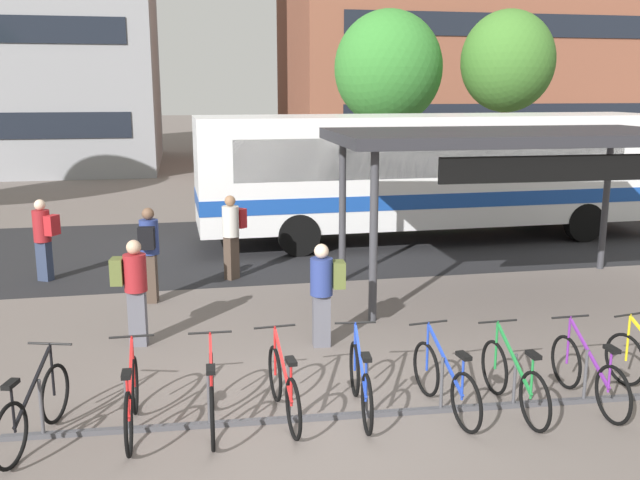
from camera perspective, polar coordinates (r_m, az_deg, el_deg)
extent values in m
plane|color=#6B605B|center=(8.62, -0.68, -14.23)|extent=(200.00, 200.00, 0.00)
cube|color=#232326|center=(17.46, -6.35, -0.53)|extent=(80.00, 7.20, 0.01)
cube|color=white|center=(18.22, 9.18, 5.82)|extent=(12.04, 2.75, 2.70)
cube|color=#1947A3|center=(18.30, 9.11, 3.80)|extent=(12.06, 2.77, 0.36)
cube|color=black|center=(20.75, 23.63, 8.86)|extent=(1.04, 2.31, 0.40)
cube|color=black|center=(21.11, 24.61, 6.47)|extent=(0.12, 2.19, 1.40)
cube|color=black|center=(19.24, 7.03, 7.43)|extent=(9.84, 0.23, 0.97)
cube|color=black|center=(16.92, 9.81, 6.69)|extent=(9.84, 0.23, 0.97)
cylinder|color=black|center=(21.03, 17.40, 2.55)|extent=(1.00, 0.32, 1.00)
cylinder|color=black|center=(19.09, 20.78, 1.37)|extent=(1.00, 0.32, 1.00)
cylinder|color=black|center=(18.55, -3.06, 1.85)|extent=(1.00, 0.32, 1.00)
cylinder|color=black|center=(16.32, -1.76, 0.42)|extent=(1.00, 0.32, 1.00)
cube|color=#47474C|center=(8.62, 3.79, -14.05)|extent=(8.32, 0.55, 0.06)
cylinder|color=#47474C|center=(8.58, -21.84, -12.72)|extent=(0.04, 0.04, 0.70)
cylinder|color=#47474C|center=(8.40, -15.55, -12.80)|extent=(0.04, 0.04, 0.70)
cylinder|color=#47474C|center=(8.33, -9.07, -12.72)|extent=(0.04, 0.04, 0.70)
cylinder|color=#47474C|center=(8.35, -2.56, -12.49)|extent=(0.04, 0.04, 0.70)
cylinder|color=#47474C|center=(8.48, 3.82, -12.11)|extent=(0.04, 0.04, 0.70)
cylinder|color=#47474C|center=(8.70, 9.92, -11.61)|extent=(0.04, 0.04, 0.70)
cylinder|color=#47474C|center=(9.02, 15.64, -11.03)|extent=(0.04, 0.04, 0.70)
cylinder|color=#47474C|center=(9.41, 20.90, -10.39)|extent=(0.04, 0.04, 0.70)
torus|color=black|center=(8.91, -20.86, -11.67)|extent=(0.24, 0.69, 0.70)
torus|color=black|center=(8.10, -24.01, -14.44)|extent=(0.24, 0.69, 0.70)
cube|color=black|center=(8.39, -22.47, -10.99)|extent=(0.28, 0.89, 0.58)
cylinder|color=black|center=(8.06, -23.84, -12.46)|extent=(0.04, 0.04, 0.55)
cube|color=black|center=(7.96, -24.00, -10.72)|extent=(0.16, 0.24, 0.05)
cylinder|color=black|center=(8.78, -21.07, -9.84)|extent=(0.04, 0.04, 0.65)
cylinder|color=black|center=(8.67, -21.23, -7.91)|extent=(0.51, 0.17, 0.03)
torus|color=black|center=(8.86, -14.93, -11.41)|extent=(0.05, 0.70, 0.70)
torus|color=black|center=(7.93, -15.40, -14.33)|extent=(0.05, 0.70, 0.70)
cube|color=red|center=(8.29, -15.26, -10.76)|extent=(0.04, 0.92, 0.58)
cylinder|color=red|center=(7.91, -15.45, -12.30)|extent=(0.03, 0.03, 0.55)
cube|color=black|center=(7.81, -15.57, -10.53)|extent=(0.10, 0.22, 0.05)
cylinder|color=red|center=(8.72, -15.05, -9.57)|extent=(0.03, 0.03, 0.65)
cylinder|color=black|center=(8.61, -15.17, -7.62)|extent=(0.52, 0.03, 0.03)
torus|color=black|center=(8.79, -8.85, -11.30)|extent=(0.07, 0.71, 0.70)
torus|color=black|center=(7.87, -8.80, -14.25)|extent=(0.07, 0.71, 0.70)
cube|color=red|center=(8.22, -8.90, -10.65)|extent=(0.07, 0.92, 0.58)
cylinder|color=red|center=(7.85, -8.87, -12.20)|extent=(0.03, 0.03, 0.55)
cube|color=black|center=(7.74, -8.93, -10.42)|extent=(0.11, 0.22, 0.05)
cylinder|color=red|center=(8.66, -8.92, -9.45)|extent=(0.03, 0.03, 0.65)
cylinder|color=black|center=(8.55, -8.99, -7.49)|extent=(0.52, 0.05, 0.03)
torus|color=black|center=(8.91, -3.70, -10.85)|extent=(0.09, 0.71, 0.70)
torus|color=black|center=(8.00, -2.19, -13.64)|extent=(0.09, 0.71, 0.70)
cube|color=red|center=(8.34, -3.04, -10.16)|extent=(0.10, 0.92, 0.58)
cylinder|color=red|center=(7.98, -2.37, -11.63)|extent=(0.03, 0.03, 0.55)
cube|color=black|center=(7.87, -2.39, -9.87)|extent=(0.11, 0.23, 0.05)
cylinder|color=red|center=(8.77, -3.70, -9.02)|extent=(0.03, 0.03, 0.65)
cylinder|color=black|center=(8.66, -3.73, -7.08)|extent=(0.52, 0.06, 0.03)
torus|color=black|center=(9.04, 2.84, -10.50)|extent=(0.12, 0.70, 0.70)
torus|color=black|center=(8.12, 3.87, -13.26)|extent=(0.12, 0.70, 0.70)
cube|color=#1E3DB2|center=(8.47, 3.34, -9.81)|extent=(0.13, 0.92, 0.58)
cylinder|color=#1E3DB2|center=(8.10, 3.79, -11.28)|extent=(0.03, 0.03, 0.55)
cube|color=black|center=(7.99, 3.82, -9.54)|extent=(0.12, 0.23, 0.05)
cylinder|color=#1E3DB2|center=(8.90, 2.88, -8.68)|extent=(0.04, 0.04, 0.65)
cylinder|color=black|center=(8.79, 2.91, -6.77)|extent=(0.52, 0.08, 0.03)
torus|color=black|center=(9.13, 8.67, -10.40)|extent=(0.12, 0.70, 0.70)
torus|color=black|center=(8.31, 11.87, -12.89)|extent=(0.12, 0.70, 0.70)
cube|color=#1E3DB2|center=(8.61, 10.20, -9.63)|extent=(0.14, 0.92, 0.58)
cylinder|color=#1E3DB2|center=(8.28, 11.60, -10.97)|extent=(0.03, 0.03, 0.55)
cube|color=black|center=(8.18, 11.68, -9.26)|extent=(0.12, 0.23, 0.05)
cylinder|color=#1E3DB2|center=(8.99, 8.79, -8.59)|extent=(0.04, 0.04, 0.65)
cylinder|color=black|center=(8.89, 8.86, -6.70)|extent=(0.52, 0.09, 0.03)
torus|color=black|center=(9.34, 14.08, -10.08)|extent=(0.06, 0.70, 0.70)
torus|color=black|center=(8.52, 17.18, -12.52)|extent=(0.06, 0.70, 0.70)
cube|color=#1E7F38|center=(8.83, 15.60, -9.33)|extent=(0.05, 0.92, 0.58)
cylinder|color=#1E7F38|center=(8.50, 16.96, -10.64)|extent=(0.03, 0.03, 0.55)
cube|color=black|center=(8.40, 17.07, -8.98)|extent=(0.10, 0.22, 0.05)
cylinder|color=#1E7F38|center=(9.21, 14.23, -8.32)|extent=(0.03, 0.03, 0.65)
cylinder|color=black|center=(9.11, 14.34, -6.47)|extent=(0.52, 0.04, 0.03)
torus|color=black|center=(9.79, 19.48, -9.39)|extent=(0.05, 0.70, 0.70)
torus|color=black|center=(9.00, 22.86, -11.59)|extent=(0.05, 0.70, 0.70)
cube|color=#702893|center=(9.29, 21.17, -8.62)|extent=(0.04, 0.92, 0.58)
cylinder|color=#702893|center=(8.98, 22.64, -9.81)|extent=(0.03, 0.03, 0.55)
cube|color=black|center=(8.89, 22.78, -8.23)|extent=(0.10, 0.22, 0.05)
cylinder|color=#702893|center=(9.66, 19.67, -7.70)|extent=(0.03, 0.03, 0.65)
cylinder|color=black|center=(9.56, 19.81, -5.93)|extent=(0.52, 0.03, 0.03)
torus|color=black|center=(10.16, 23.67, -8.93)|extent=(0.16, 0.70, 0.70)
cylinder|color=yellow|center=(10.04, 23.90, -7.29)|extent=(0.04, 0.04, 0.65)
cylinder|color=black|center=(9.95, 24.06, -5.58)|extent=(0.52, 0.12, 0.03)
cylinder|color=#38383D|center=(11.56, 4.41, 0.24)|extent=(0.14, 0.14, 2.89)
cylinder|color=#38383D|center=(13.98, 1.85, 2.37)|extent=(0.14, 0.14, 2.89)
cylinder|color=#38383D|center=(16.17, 22.33, 2.80)|extent=(0.14, 0.14, 2.89)
cube|color=#28282D|center=(13.51, 15.23, 8.21)|extent=(6.64, 3.47, 0.20)
cube|color=black|center=(12.29, 17.89, 5.57)|extent=(3.70, 0.16, 0.44)
cube|color=#47382D|center=(13.15, -13.63, -3.04)|extent=(0.23, 0.29, 0.91)
cylinder|color=navy|center=(12.97, -13.80, 0.25)|extent=(0.38, 0.38, 0.63)
sphere|color=brown|center=(12.89, -13.90, 2.10)|extent=(0.22, 0.22, 0.22)
cube|color=black|center=(12.72, -14.02, 0.14)|extent=(0.30, 0.22, 0.40)
cube|color=#47382D|center=(14.43, -7.25, -1.45)|extent=(0.33, 0.32, 0.90)
cylinder|color=beige|center=(14.27, -7.33, 1.52)|extent=(0.48, 0.48, 0.62)
sphere|color=#936B4C|center=(14.19, -7.38, 3.20)|extent=(0.22, 0.22, 0.22)
cube|color=#B21E23|center=(14.45, -6.64, 1.80)|extent=(0.32, 0.33, 0.40)
cube|color=#565660|center=(11.02, -14.69, -6.20)|extent=(0.28, 0.23, 0.86)
cylinder|color=maroon|center=(10.82, -14.89, -2.61)|extent=(0.38, 0.38, 0.57)
sphere|color=tan|center=(10.73, -15.01, -0.57)|extent=(0.22, 0.22, 0.22)
cube|color=#56602D|center=(10.87, -16.25, -2.47)|extent=(0.21, 0.30, 0.40)
cube|color=#565660|center=(10.65, 0.11, -6.59)|extent=(0.27, 0.22, 0.81)
cylinder|color=navy|center=(10.45, 0.12, -3.02)|extent=(0.36, 0.36, 0.57)
sphere|color=beige|center=(10.35, 0.12, -0.92)|extent=(0.22, 0.22, 0.22)
cube|color=#56602D|center=(10.47, 1.53, -2.82)|extent=(0.20, 0.29, 0.40)
cube|color=#2D3851|center=(15.28, -21.61, -1.61)|extent=(0.33, 0.30, 0.82)
cylinder|color=maroon|center=(15.13, -21.83, 1.08)|extent=(0.46, 0.46, 0.64)
sphere|color=beige|center=(15.06, -21.95, 2.69)|extent=(0.22, 0.22, 0.22)
cube|color=#B21E23|center=(14.96, -21.07, 1.14)|extent=(0.30, 0.33, 0.40)
cylinder|color=brown|center=(27.49, 14.73, 7.25)|extent=(0.32, 0.32, 3.26)
ellipsoid|color=#427A2D|center=(27.42, 15.10, 13.94)|extent=(3.44, 3.44, 3.72)
cylinder|color=brown|center=(26.81, 5.46, 6.96)|extent=(0.32, 0.32, 2.79)
ellipsoid|color=#388433|center=(26.71, 5.61, 13.82)|extent=(4.00, 4.00, 4.25)
cube|color=black|center=(38.06, 19.79, 9.65)|extent=(23.64, 0.06, 1.10)
cube|color=black|center=(38.16, 20.27, 16.10)|extent=(23.64, 0.06, 1.10)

